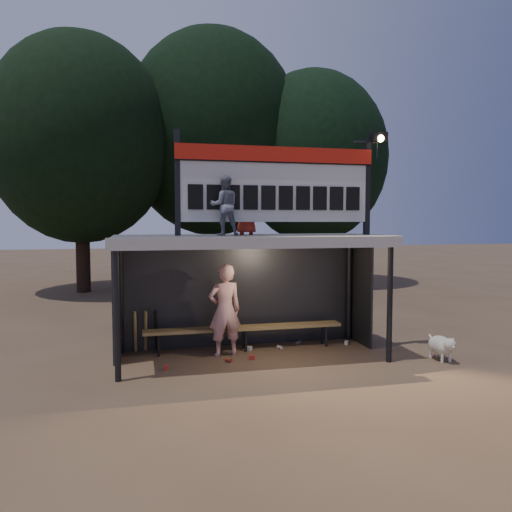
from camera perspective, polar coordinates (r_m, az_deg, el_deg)
The scene contains 13 objects.
ground at distance 9.67m, azimuth -0.62°, elevation -11.48°, with size 80.00×80.00×0.00m, color brown.
player at distance 9.61m, azimuth -3.59°, elevation -6.19°, with size 0.64×0.42×1.77m, color white.
child_a at distance 9.08m, azimuth -3.62°, elevation 5.75°, with size 0.53×0.41×1.08m, color slate.
child_b at distance 9.52m, azimuth -1.12°, elevation 5.33°, with size 0.47×0.31×0.97m, color #A9291A.
dugout_shelter at distance 9.59m, azimuth -0.95°, elevation -0.40°, with size 5.10×2.08×2.32m.
scoreboard_assembly at distance 9.48m, azimuth 2.71°, elevation 8.48°, with size 4.10×0.27×1.99m.
bench at distance 10.09m, azimuth -1.32°, elevation -8.30°, with size 4.00×0.35×0.48m.
tree_left at distance 19.41m, azimuth -19.45°, elevation 12.46°, with size 6.46×6.46×9.27m.
tree_mid at distance 21.12m, azimuth -5.02°, elevation 13.75°, with size 7.22×7.22×10.36m.
tree_right at distance 20.99m, azimuth 6.49°, elevation 11.11°, with size 6.08×6.08×8.72m.
dog at distance 10.00m, azimuth 20.46°, elevation -9.57°, with size 0.36×0.81×0.49m.
bats at distance 10.14m, azimuth -12.51°, elevation -8.35°, with size 0.48×0.33×0.84m.
litter at distance 9.90m, azimuth 0.81°, elevation -10.89°, with size 3.88×1.30×0.08m.
Camera 1 is at (-2.06, -9.09, 2.58)m, focal length 35.00 mm.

